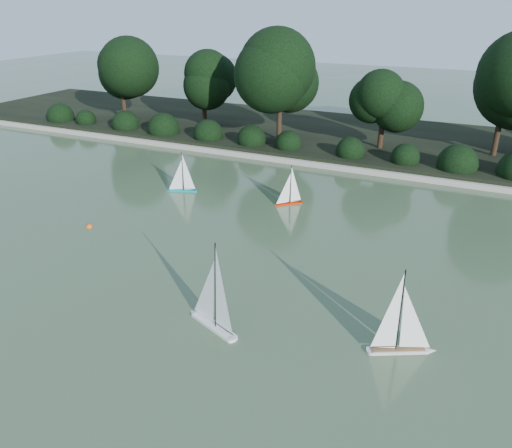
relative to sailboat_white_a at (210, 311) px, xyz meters
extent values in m
plane|color=#304429|center=(-0.55, 1.00, -0.29)|extent=(80.00, 80.00, 0.00)
cube|color=gray|center=(-0.55, 10.00, -0.20)|extent=(40.00, 0.35, 0.18)
cube|color=black|center=(-0.55, 14.00, -0.14)|extent=(40.00, 8.00, 0.30)
cylinder|color=black|center=(-11.55, 12.20, 0.47)|extent=(0.20, 0.20, 1.51)
sphere|color=black|center=(-11.55, 12.20, 2.29)|extent=(2.38, 2.38, 2.38)
cylinder|color=black|center=(-7.55, 12.80, 0.40)|extent=(0.20, 0.20, 1.37)
sphere|color=black|center=(-7.55, 12.80, 2.09)|extent=(2.24, 2.24, 2.24)
cylinder|color=black|center=(-3.55, 11.90, 0.54)|extent=(0.20, 0.20, 1.66)
sphere|color=black|center=(-3.55, 11.90, 2.56)|extent=(2.66, 2.66, 2.66)
cylinder|color=black|center=(0.45, 12.40, 0.34)|extent=(0.20, 0.20, 1.26)
sphere|color=black|center=(0.45, 12.40, 1.92)|extent=(2.10, 2.10, 2.10)
cylinder|color=black|center=(4.45, 13.10, 0.58)|extent=(0.20, 0.20, 1.73)
sphere|color=black|center=(4.45, 13.10, 2.70)|extent=(2.80, 2.80, 2.80)
sphere|color=black|center=(-14.55, 10.90, 0.16)|extent=(1.10, 1.10, 1.10)
sphere|color=black|center=(-12.55, 10.90, 0.16)|extent=(1.10, 1.10, 1.10)
sphere|color=black|center=(-10.55, 10.90, 0.16)|extent=(1.10, 1.10, 1.10)
sphere|color=black|center=(-8.55, 10.90, 0.16)|extent=(1.10, 1.10, 1.10)
sphere|color=black|center=(-6.55, 10.90, 0.16)|extent=(1.10, 1.10, 1.10)
sphere|color=black|center=(-4.55, 10.90, 0.16)|extent=(1.10, 1.10, 1.10)
sphere|color=black|center=(-2.55, 10.90, 0.16)|extent=(1.10, 1.10, 1.10)
sphere|color=black|center=(-0.55, 10.90, 0.16)|extent=(1.10, 1.10, 1.10)
sphere|color=black|center=(1.45, 10.90, 0.16)|extent=(1.10, 1.10, 1.10)
sphere|color=black|center=(3.45, 10.90, 0.16)|extent=(1.10, 1.10, 1.10)
cube|color=silver|center=(0.09, -0.04, -0.23)|extent=(1.08, 0.61, 0.11)
cone|color=silver|center=(-0.49, 0.20, -0.23)|extent=(0.28, 0.28, 0.22)
cylinder|color=silver|center=(0.59, -0.24, -0.23)|extent=(0.17, 0.17, 0.11)
cylinder|color=black|center=(0.14, -0.06, 0.66)|extent=(0.03, 0.03, 1.68)
cylinder|color=black|center=(0.36, -0.15, -0.12)|extent=(0.47, 0.21, 0.02)
cube|color=beige|center=(3.32, 0.68, -0.24)|extent=(0.97, 0.63, 0.10)
cone|color=beige|center=(3.83, 0.94, -0.24)|extent=(0.27, 0.27, 0.20)
cylinder|color=beige|center=(2.88, 0.45, -0.24)|extent=(0.16, 0.16, 0.10)
cube|color=olive|center=(3.32, 0.68, -0.19)|extent=(0.88, 0.55, 0.01)
cylinder|color=black|center=(3.27, 0.66, 0.58)|extent=(0.03, 0.03, 1.53)
cylinder|color=black|center=(3.08, 0.56, -0.13)|extent=(0.41, 0.22, 0.02)
cube|color=red|center=(-0.85, 6.19, -0.25)|extent=(0.65, 0.62, 0.07)
cone|color=red|center=(-1.17, 5.90, -0.25)|extent=(0.21, 0.21, 0.15)
cylinder|color=red|center=(-0.58, 6.45, -0.25)|extent=(0.13, 0.13, 0.07)
cylinder|color=black|center=(-0.82, 6.22, 0.36)|extent=(0.02, 0.02, 1.16)
cylinder|color=black|center=(-0.70, 6.33, -0.17)|extent=(0.26, 0.24, 0.01)
cube|color=#03929A|center=(-4.28, 5.78, -0.25)|extent=(0.81, 0.44, 0.08)
cone|color=#03929A|center=(-4.72, 5.62, -0.25)|extent=(0.21, 0.21, 0.16)
cylinder|color=#03929A|center=(-3.91, 5.93, -0.25)|extent=(0.12, 0.12, 0.08)
cylinder|color=black|center=(-4.24, 5.80, 0.41)|extent=(0.02, 0.02, 1.24)
cylinder|color=black|center=(-4.08, 5.86, -0.16)|extent=(0.35, 0.14, 0.01)
sphere|color=#F3580C|center=(-5.07, 2.44, -0.29)|extent=(0.17, 0.17, 0.17)
camera|label=1|loc=(4.00, -6.61, 5.23)|focal=35.00mm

